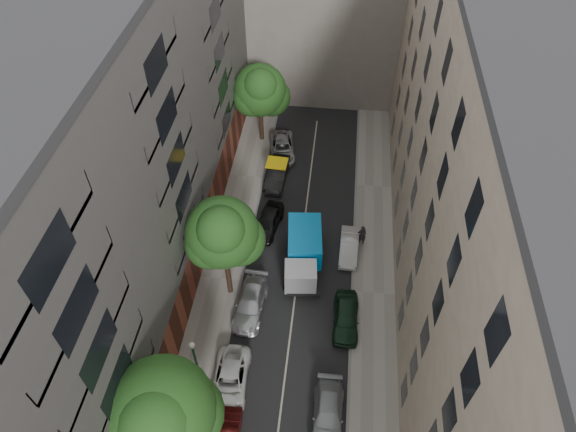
# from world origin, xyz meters

# --- Properties ---
(ground) EXTENTS (120.00, 120.00, 0.00)m
(ground) POSITION_xyz_m (0.00, 0.00, 0.00)
(ground) COLOR #4C4C49
(ground) RESTS_ON ground
(road_surface) EXTENTS (8.00, 44.00, 0.02)m
(road_surface) POSITION_xyz_m (0.00, 0.00, 0.01)
(road_surface) COLOR black
(road_surface) RESTS_ON ground
(sidewalk_left) EXTENTS (3.00, 44.00, 0.15)m
(sidewalk_left) POSITION_xyz_m (-5.50, 0.00, 0.07)
(sidewalk_left) COLOR gray
(sidewalk_left) RESTS_ON ground
(sidewalk_right) EXTENTS (3.00, 44.00, 0.15)m
(sidewalk_right) POSITION_xyz_m (5.50, 0.00, 0.07)
(sidewalk_right) COLOR gray
(sidewalk_right) RESTS_ON ground
(building_left) EXTENTS (8.00, 44.00, 20.00)m
(building_left) POSITION_xyz_m (-11.00, 0.00, 10.00)
(building_left) COLOR #4E4B49
(building_left) RESTS_ON ground
(building_right) EXTENTS (8.00, 44.00, 20.00)m
(building_right) POSITION_xyz_m (11.00, 0.00, 10.00)
(building_right) COLOR #BAA690
(building_right) RESTS_ON ground
(tarp_truck) EXTENTS (2.88, 6.12, 2.73)m
(tarp_truck) POSITION_xyz_m (0.30, 1.95, 1.50)
(tarp_truck) COLOR black
(tarp_truck) RESTS_ON ground
(car_left_2) EXTENTS (2.30, 4.69, 1.28)m
(car_left_2) POSITION_xyz_m (-3.28, -7.80, 0.64)
(car_left_2) COLOR silver
(car_left_2) RESTS_ON ground
(car_left_3) EXTENTS (2.16, 4.83, 1.38)m
(car_left_3) POSITION_xyz_m (-2.94, -2.20, 0.69)
(car_left_3) COLOR #B8B8BD
(car_left_3) RESTS_ON ground
(car_left_4) EXTENTS (2.40, 4.44, 1.44)m
(car_left_4) POSITION_xyz_m (-2.80, 5.40, 0.72)
(car_left_4) COLOR black
(car_left_4) RESTS_ON ground
(car_left_5) EXTENTS (1.85, 4.62, 1.49)m
(car_left_5) POSITION_xyz_m (-2.80, 11.00, 0.75)
(car_left_5) COLOR black
(car_left_5) RESTS_ON ground
(car_left_6) EXTENTS (2.94, 4.99, 1.30)m
(car_left_6) POSITION_xyz_m (-2.80, 14.60, 0.65)
(car_left_6) COLOR #BABABF
(car_left_6) RESTS_ON ground
(car_right_1) EXTENTS (1.84, 4.43, 1.28)m
(car_right_1) POSITION_xyz_m (2.80, -9.18, 0.64)
(car_right_1) COLOR gray
(car_right_1) RESTS_ON ground
(car_right_2) EXTENTS (1.74, 4.22, 1.43)m
(car_right_2) POSITION_xyz_m (3.60, -2.60, 0.72)
(car_right_2) COLOR black
(car_right_2) RESTS_ON ground
(car_right_3) EXTENTS (1.41, 3.89, 1.27)m
(car_right_3) POSITION_xyz_m (3.60, 3.60, 0.64)
(car_right_3) COLOR silver
(car_right_3) RESTS_ON ground
(tree_near) EXTENTS (5.66, 5.44, 8.59)m
(tree_near) POSITION_xyz_m (-5.28, -12.26, 5.77)
(tree_near) COLOR #382619
(tree_near) RESTS_ON sidewalk_left
(tree_mid) EXTENTS (4.95, 4.63, 8.96)m
(tree_mid) POSITION_xyz_m (-4.50, -1.11, 6.29)
(tree_mid) COLOR #382619
(tree_mid) RESTS_ON sidewalk_left
(tree_far) EXTENTS (4.93, 4.60, 7.72)m
(tree_far) POSITION_xyz_m (-4.82, 16.21, 5.28)
(tree_far) COLOR #382619
(tree_far) RESTS_ON sidewalk_left
(lamp_post) EXTENTS (0.36, 0.36, 5.94)m
(lamp_post) POSITION_xyz_m (-4.75, -8.54, 3.85)
(lamp_post) COLOR #195935
(lamp_post) RESTS_ON sidewalk_left
(pedestrian) EXTENTS (0.76, 0.58, 1.87)m
(pedestrian) POSITION_xyz_m (4.50, 4.51, 1.09)
(pedestrian) COLOR black
(pedestrian) RESTS_ON sidewalk_right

